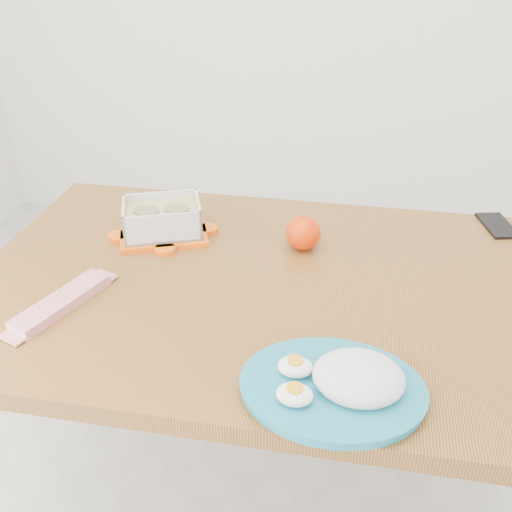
% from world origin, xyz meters
% --- Properties ---
extents(dining_table, '(1.22, 0.82, 0.75)m').
position_xyz_m(dining_table, '(-0.10, 0.11, 0.65)').
color(dining_table, brown).
rests_on(dining_table, ground).
extents(food_container, '(0.25, 0.22, 0.09)m').
position_xyz_m(food_container, '(-0.35, 0.26, 0.79)').
color(food_container, '#FF5C07').
rests_on(food_container, dining_table).
extents(orange_fruit, '(0.08, 0.08, 0.08)m').
position_xyz_m(orange_fruit, '(-0.02, 0.26, 0.79)').
color(orange_fruit, '#E13704').
rests_on(orange_fruit, dining_table).
extents(rice_plate, '(0.31, 0.31, 0.08)m').
position_xyz_m(rice_plate, '(0.10, -0.20, 0.78)').
color(rice_plate, teal).
rests_on(rice_plate, dining_table).
extents(candy_bar, '(0.13, 0.23, 0.02)m').
position_xyz_m(candy_bar, '(-0.46, -0.06, 0.76)').
color(candy_bar, '#B3091C').
rests_on(candy_bar, dining_table).
extents(smartphone, '(0.09, 0.14, 0.01)m').
position_xyz_m(smartphone, '(0.45, 0.45, 0.75)').
color(smartphone, black).
rests_on(smartphone, dining_table).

